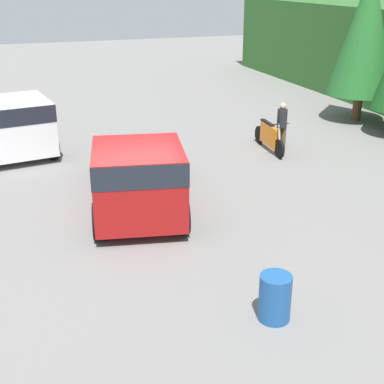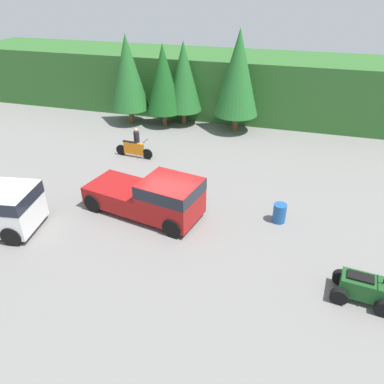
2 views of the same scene
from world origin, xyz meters
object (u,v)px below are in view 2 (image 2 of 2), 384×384
dirt_bike (134,149)px  quad_atv (363,288)px  pickup_truck_red (154,196)px  steel_barrel (279,213)px  rider_person (137,140)px

dirt_bike → quad_atv: size_ratio=1.15×
pickup_truck_red → steel_barrel: 5.66m
quad_atv → rider_person: size_ratio=1.25×
quad_atv → pickup_truck_red: bearing=168.5°
steel_barrel → pickup_truck_red: bearing=-168.8°
rider_person → quad_atv: bearing=-33.0°
dirt_bike → rider_person: (0.03, 0.45, 0.42)m
steel_barrel → quad_atv: bearing=-52.2°
dirt_bike → steel_barrel: 10.04m
pickup_truck_red → quad_atv: 9.05m
pickup_truck_red → dirt_bike: bearing=133.1°
dirt_bike → steel_barrel: (8.97, -4.52, -0.05)m
quad_atv → rider_person: (-12.00, 8.91, 0.41)m
rider_person → steel_barrel: (8.94, -4.96, -0.47)m
dirt_bike → rider_person: 0.61m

